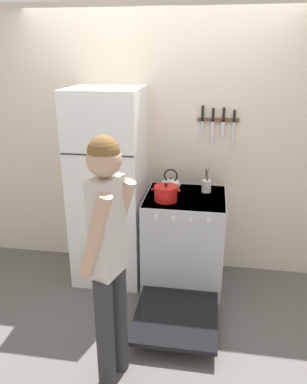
{
  "coord_description": "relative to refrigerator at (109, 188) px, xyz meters",
  "views": [
    {
      "loc": [
        0.51,
        -3.51,
        2.14
      ],
      "look_at": [
        0.03,
        -0.49,
        0.98
      ],
      "focal_mm": 35.0,
      "sensor_mm": 36.0,
      "label": 1
    }
  ],
  "objects": [
    {
      "name": "person",
      "position": [
        0.35,
        -1.26,
        0.05
      ],
      "size": [
        0.34,
        0.4,
        1.71
      ],
      "rotation": [
        0.0,
        0.0,
        1.27
      ],
      "color": "#2D2D30",
      "rests_on": "ground_plane"
    },
    {
      "name": "ground_plane",
      "position": [
        0.43,
        0.31,
        -0.92
      ],
      "size": [
        14.0,
        14.0,
        0.0
      ],
      "primitive_type": "plane",
      "color": "#5B5654"
    },
    {
      "name": "utensil_jar",
      "position": [
        0.91,
        0.11,
        0.04
      ],
      "size": [
        0.09,
        0.09,
        0.25
      ],
      "color": "silver",
      "rests_on": "stove_range"
    },
    {
      "name": "refrigerator",
      "position": [
        0.0,
        0.0,
        0.0
      ],
      "size": [
        0.64,
        0.64,
        1.85
      ],
      "color": "white",
      "rests_on": "ground_plane"
    },
    {
      "name": "wall_knife_strip",
      "position": [
        0.98,
        0.29,
        0.63
      ],
      "size": [
        0.38,
        0.03,
        0.36
      ],
      "color": "brown"
    },
    {
      "name": "tea_kettle",
      "position": [
        0.58,
        0.11,
        0.04
      ],
      "size": [
        0.21,
        0.17,
        0.21
      ],
      "color": "silver",
      "rests_on": "stove_range"
    },
    {
      "name": "wall_back",
      "position": [
        0.43,
        0.34,
        0.35
      ],
      "size": [
        10.0,
        0.06,
        2.55
      ],
      "color": "beige",
      "rests_on": "ground_plane"
    },
    {
      "name": "stove_range",
      "position": [
        0.73,
        -0.07,
        -0.47
      ],
      "size": [
        0.73,
        1.39,
        0.9
      ],
      "color": "silver",
      "rests_on": "ground_plane"
    },
    {
      "name": "dutch_oven_pot",
      "position": [
        0.56,
        -0.16,
        0.05
      ],
      "size": [
        0.26,
        0.21,
        0.16
      ],
      "color": "red",
      "rests_on": "stove_range"
    }
  ]
}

